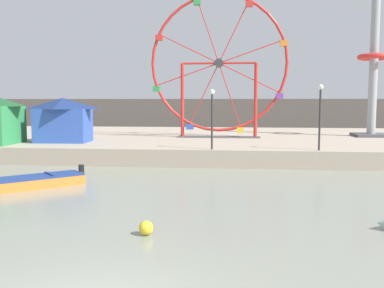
{
  "coord_description": "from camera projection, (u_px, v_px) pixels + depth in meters",
  "views": [
    {
      "loc": [
        2.8,
        -7.7,
        4.03
      ],
      "look_at": [
        0.81,
        10.79,
        2.2
      ],
      "focal_mm": 40.4,
      "sensor_mm": 36.0,
      "label": 1
    }
  ],
  "objects": [
    {
      "name": "ferris_wheel_red_frame",
      "position": [
        219.0,
        66.0,
        34.74
      ],
      "size": [
        11.05,
        1.2,
        11.53
      ],
      "color": "red",
      "rests_on": "quay_promenade"
    },
    {
      "name": "carnival_booth_blue_tent",
      "position": [
        63.0,
        119.0,
        31.14
      ],
      "size": [
        4.17,
        2.93,
        3.19
      ],
      "rotation": [
        0.0,
        0.0,
        0.05
      ],
      "color": "#3356B7",
      "rests_on": "quay_promenade"
    },
    {
      "name": "drop_tower_steel_tower",
      "position": [
        374.0,
        66.0,
        35.67
      ],
      "size": [
        2.8,
        2.8,
        13.51
      ],
      "color": "#999EA3",
      "rests_on": "quay_promenade"
    },
    {
      "name": "promenade_lamp_near",
      "position": [
        320.0,
        107.0,
        25.68
      ],
      "size": [
        0.32,
        0.32,
        3.94
      ],
      "color": "#2D2D33",
      "rests_on": "quay_promenade"
    },
    {
      "name": "promenade_lamp_far",
      "position": [
        212.0,
        110.0,
        26.25
      ],
      "size": [
        0.32,
        0.32,
        3.66
      ],
      "color": "#2D2D33",
      "rests_on": "quay_promenade"
    },
    {
      "name": "mooring_buoy_orange",
      "position": [
        146.0,
        228.0,
        13.04
      ],
      "size": [
        0.44,
        0.44,
        0.44
      ],
      "primitive_type": "sphere",
      "color": "yellow",
      "rests_on": "ground_plane"
    },
    {
      "name": "quay_promenade",
      "position": [
        206.0,
        141.0,
        37.74
      ],
      "size": [
        110.0,
        23.42,
        1.1
      ],
      "primitive_type": "cube",
      "color": "tan",
      "rests_on": "ground_plane"
    },
    {
      "name": "motorboat_orange_hull",
      "position": [
        21.0,
        183.0,
        19.91
      ],
      "size": [
        4.61,
        4.44,
        1.37
      ],
      "rotation": [
        0.0,
        0.0,
        3.89
      ],
      "color": "orange",
      "rests_on": "ground_plane"
    },
    {
      "name": "distant_town_skyline",
      "position": [
        219.0,
        114.0,
        62.0
      ],
      "size": [
        140.0,
        3.0,
        4.4
      ],
      "primitive_type": "cube",
      "color": "#564C47",
      "rests_on": "ground_plane"
    }
  ]
}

